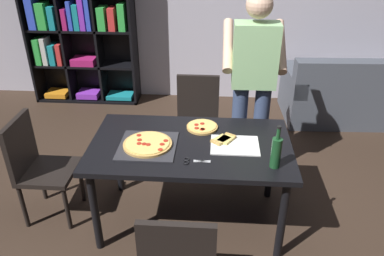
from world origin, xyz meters
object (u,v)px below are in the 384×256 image
object	(u,v)px
wine_bottle	(276,152)
second_pizza_plain	(202,127)
kitchen_scissors	(192,161)
dining_table	(191,152)
pepperoni_pizza_on_tray	(148,145)
chair_far_side	(197,116)
couch	(355,96)
bookshelf	(78,26)
person_serving_pizza	(253,80)
chair_left_end	(37,163)

from	to	relation	value
wine_bottle	second_pizza_plain	xyz separation A→B (m)	(-0.52, 0.51, -0.11)
second_pizza_plain	kitchen_scissors	bearing A→B (deg)	-95.67
dining_table	pepperoni_pizza_on_tray	size ratio (longest dim) A/B	3.58
chair_far_side	couch	bearing A→B (deg)	29.15
chair_far_side	bookshelf	bearing A→B (deg)	138.31
chair_far_side	wine_bottle	xyz separation A→B (m)	(0.60, -1.19, 0.36)
pepperoni_pizza_on_tray	second_pizza_plain	world-z (taller)	pepperoni_pizza_on_tray
couch	person_serving_pizza	world-z (taller)	person_serving_pizza
couch	second_pizza_plain	world-z (taller)	couch
bookshelf	pepperoni_pizza_on_tray	world-z (taller)	bookshelf
bookshelf	second_pizza_plain	distance (m)	2.74
chair_far_side	kitchen_scissors	bearing A→B (deg)	-88.68
couch	wine_bottle	size ratio (longest dim) A/B	5.48
dining_table	chair_far_side	size ratio (longest dim) A/B	1.69
dining_table	second_pizza_plain	world-z (taller)	second_pizza_plain
wine_bottle	dining_table	bearing A→B (deg)	156.04
chair_left_end	pepperoni_pizza_on_tray	bearing A→B (deg)	-3.97
chair_far_side	wine_bottle	size ratio (longest dim) A/B	2.85
dining_table	second_pizza_plain	bearing A→B (deg)	72.84
couch	kitchen_scissors	bearing A→B (deg)	-130.02
chair_far_side	wine_bottle	world-z (taller)	wine_bottle
chair_left_end	kitchen_scissors	bearing A→B (deg)	-10.94
person_serving_pizza	kitchen_scissors	world-z (taller)	person_serving_pizza
pepperoni_pizza_on_tray	wine_bottle	xyz separation A→B (m)	(0.91, -0.20, 0.10)
couch	bookshelf	bearing A→B (deg)	173.68
person_serving_pizza	bookshelf	bearing A→B (deg)	141.88
bookshelf	pepperoni_pizza_on_tray	xyz separation A→B (m)	(1.31, -2.44, -0.25)
person_serving_pizza	wine_bottle	bearing A→B (deg)	-84.39
couch	kitchen_scissors	size ratio (longest dim) A/B	8.98
person_serving_pizza	pepperoni_pizza_on_tray	size ratio (longest dim) A/B	4.11
chair_far_side	pepperoni_pizza_on_tray	distance (m)	1.07
person_serving_pizza	pepperoni_pizza_on_tray	bearing A→B (deg)	-136.74
chair_left_end	couch	bearing A→B (deg)	32.24
wine_bottle	chair_left_end	bearing A→B (deg)	171.82
dining_table	kitchen_scissors	bearing A→B (deg)	-83.74
chair_far_side	person_serving_pizza	distance (m)	0.73
pepperoni_pizza_on_tray	wine_bottle	bearing A→B (deg)	-12.38
bookshelf	pepperoni_pizza_on_tray	size ratio (longest dim) A/B	4.58
chair_far_side	person_serving_pizza	size ratio (longest dim) A/B	0.51
bookshelf	kitchen_scissors	distance (m)	3.12
couch	person_serving_pizza	distance (m)	2.02
couch	pepperoni_pizza_on_tray	bearing A→B (deg)	-137.26
bookshelf	kitchen_scissors	xyz separation A→B (m)	(1.66, -2.62, -0.26)
bookshelf	kitchen_scissors	size ratio (longest dim) A/B	10.12
chair_left_end	second_pizza_plain	bearing A→B (deg)	10.52
couch	chair_far_side	bearing A→B (deg)	-150.85
wine_bottle	kitchen_scissors	xyz separation A→B (m)	(-0.57, 0.02, -0.11)
dining_table	pepperoni_pizza_on_tray	distance (m)	0.34
chair_left_end	couch	size ratio (longest dim) A/B	0.52
chair_left_end	person_serving_pizza	size ratio (longest dim) A/B	0.51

